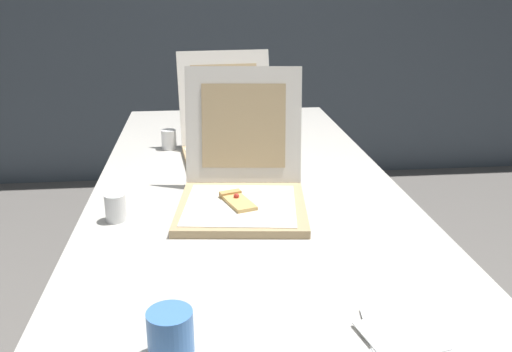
{
  "coord_description": "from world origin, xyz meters",
  "views": [
    {
      "loc": [
        -0.14,
        -1.1,
        1.35
      ],
      "look_at": [
        0.02,
        0.41,
        0.82
      ],
      "focal_mm": 38.5,
      "sensor_mm": 36.0,
      "label": 1
    }
  ],
  "objects_px": {
    "table": "(245,192)",
    "napkin_pile": "(406,334)",
    "cup_white_far": "(169,139)",
    "pizza_box_front": "(242,188)",
    "cup_white_near_left": "(116,207)",
    "cup_printed_front": "(171,336)",
    "pizza_box_middle": "(233,145)"
  },
  "relations": [
    {
      "from": "pizza_box_front",
      "to": "cup_white_far",
      "type": "relative_size",
      "value": 6.19
    },
    {
      "from": "table",
      "to": "cup_white_far",
      "type": "bearing_deg",
      "value": 125.47
    },
    {
      "from": "cup_printed_front",
      "to": "napkin_pile",
      "type": "height_order",
      "value": "cup_printed_front"
    },
    {
      "from": "pizza_box_middle",
      "to": "napkin_pile",
      "type": "distance_m",
      "value": 1.11
    },
    {
      "from": "pizza_box_front",
      "to": "napkin_pile",
      "type": "distance_m",
      "value": 0.69
    },
    {
      "from": "napkin_pile",
      "to": "cup_white_far",
      "type": "bearing_deg",
      "value": 110.87
    },
    {
      "from": "pizza_box_front",
      "to": "cup_white_far",
      "type": "distance_m",
      "value": 0.64
    },
    {
      "from": "pizza_box_middle",
      "to": "cup_white_near_left",
      "type": "relative_size",
      "value": 6.46
    },
    {
      "from": "pizza_box_front",
      "to": "napkin_pile",
      "type": "bearing_deg",
      "value": -63.18
    },
    {
      "from": "table",
      "to": "napkin_pile",
      "type": "bearing_deg",
      "value": -76.3
    },
    {
      "from": "pizza_box_middle",
      "to": "cup_white_near_left",
      "type": "xyz_separation_m",
      "value": [
        -0.35,
        -0.51,
        -0.02
      ]
    },
    {
      "from": "table",
      "to": "cup_white_near_left",
      "type": "xyz_separation_m",
      "value": [
        -0.37,
        -0.3,
        0.08
      ]
    },
    {
      "from": "pizza_box_middle",
      "to": "cup_white_near_left",
      "type": "distance_m",
      "value": 0.62
    },
    {
      "from": "cup_white_far",
      "to": "cup_white_near_left",
      "type": "xyz_separation_m",
      "value": [
        -0.11,
        -0.66,
        0.0
      ]
    },
    {
      "from": "table",
      "to": "pizza_box_middle",
      "type": "xyz_separation_m",
      "value": [
        -0.02,
        0.21,
        0.1
      ]
    },
    {
      "from": "pizza_box_front",
      "to": "table",
      "type": "bearing_deg",
      "value": 89.51
    },
    {
      "from": "pizza_box_front",
      "to": "napkin_pile",
      "type": "height_order",
      "value": "pizza_box_front"
    },
    {
      "from": "table",
      "to": "cup_printed_front",
      "type": "height_order",
      "value": "cup_printed_front"
    },
    {
      "from": "pizza_box_middle",
      "to": "cup_printed_front",
      "type": "bearing_deg",
      "value": -104.91
    },
    {
      "from": "table",
      "to": "napkin_pile",
      "type": "relative_size",
      "value": 10.91
    },
    {
      "from": "cup_white_far",
      "to": "cup_white_near_left",
      "type": "bearing_deg",
      "value": -99.48
    },
    {
      "from": "table",
      "to": "napkin_pile",
      "type": "height_order",
      "value": "napkin_pile"
    },
    {
      "from": "table",
      "to": "cup_printed_front",
      "type": "xyz_separation_m",
      "value": [
        -0.2,
        -0.89,
        0.09
      ]
    },
    {
      "from": "cup_white_far",
      "to": "napkin_pile",
      "type": "relative_size",
      "value": 0.39
    },
    {
      "from": "pizza_box_front",
      "to": "cup_white_near_left",
      "type": "relative_size",
      "value": 6.19
    },
    {
      "from": "table",
      "to": "cup_white_near_left",
      "type": "distance_m",
      "value": 0.48
    },
    {
      "from": "cup_white_near_left",
      "to": "cup_printed_front",
      "type": "bearing_deg",
      "value": -74.12
    },
    {
      "from": "cup_white_far",
      "to": "cup_white_near_left",
      "type": "relative_size",
      "value": 1.0
    },
    {
      "from": "pizza_box_middle",
      "to": "table",
      "type": "bearing_deg",
      "value": -89.46
    },
    {
      "from": "cup_white_near_left",
      "to": "cup_white_far",
      "type": "bearing_deg",
      "value": 80.52
    },
    {
      "from": "cup_white_near_left",
      "to": "napkin_pile",
      "type": "height_order",
      "value": "cup_white_near_left"
    },
    {
      "from": "pizza_box_middle",
      "to": "cup_printed_front",
      "type": "distance_m",
      "value": 1.12
    }
  ]
}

